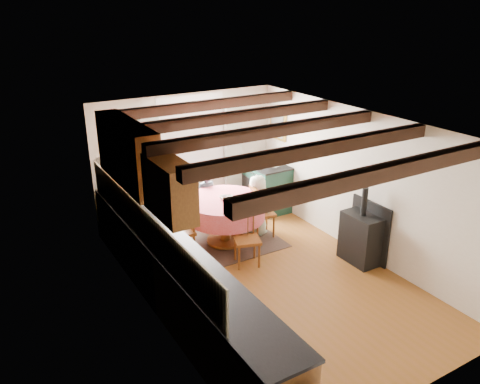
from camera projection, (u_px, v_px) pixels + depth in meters
floor at (267, 278)px, 7.40m from camera, size 3.60×5.50×0.00m
ceiling at (270, 125)px, 6.52m from camera, size 3.60×5.50×0.00m
wall_back at (187, 157)px, 9.15m from camera, size 3.60×0.00×2.40m
wall_front at (425, 301)px, 4.77m from camera, size 3.60×0.00×2.40m
wall_left at (150, 235)px, 6.10m from camera, size 0.00×5.50×2.40m
wall_right at (361, 184)px, 7.82m from camera, size 0.00×5.50×2.40m
beam_a at (380, 173)px, 4.96m from camera, size 3.60×0.16×0.16m
beam_b at (318, 149)px, 5.75m from camera, size 3.60×0.16×0.16m
beam_c at (270, 131)px, 6.55m from camera, size 3.60×0.16×0.16m
beam_d at (233, 117)px, 7.35m from camera, size 3.60×0.16×0.16m
beam_e at (203, 106)px, 8.14m from camera, size 3.60×0.16×0.16m
splash_left at (143, 226)px, 6.35m from camera, size 0.02×4.50×0.55m
splash_back at (137, 166)px, 8.66m from camera, size 1.40×0.02×0.55m
base_cabinet_left at (175, 281)px, 6.52m from camera, size 0.60×5.30×0.88m
base_cabinet_back at (143, 211)px, 8.69m from camera, size 1.30×0.60×0.88m
worktop_left at (175, 250)px, 6.36m from camera, size 0.64×5.30×0.04m
worktop_back at (141, 187)px, 8.51m from camera, size 1.30×0.64×0.04m
wall_cabinet_glass at (127, 153)px, 6.86m from camera, size 0.34×1.80×0.90m
wall_cabinet_solid at (169, 189)px, 5.68m from camera, size 0.34×0.90×0.70m
window_frame at (191, 136)px, 9.04m from camera, size 1.34×0.03×1.54m
window_pane at (191, 136)px, 9.04m from camera, size 1.20×0.01×1.40m
curtain_left at (152, 170)px, 8.75m from camera, size 0.35×0.10×2.10m
curtain_right at (233, 156)px, 9.56m from camera, size 0.35×0.10×2.10m
curtain_rod at (192, 105)px, 8.75m from camera, size 2.00×0.03×0.03m
wall_picture at (278, 124)px, 9.45m from camera, size 0.04×0.50×0.60m
wall_plate at (236, 125)px, 9.44m from camera, size 0.30×0.02×0.30m
rug at (225, 242)px, 8.48m from camera, size 1.84×1.43×0.01m
dining_table at (225, 221)px, 8.33m from camera, size 1.37×1.37×0.83m
chair_near at (247, 238)px, 7.64m from camera, size 0.51×0.52×0.93m
chair_left at (181, 229)px, 7.84m from camera, size 0.52×0.50×1.02m
chair_right at (263, 211)px, 8.59m from camera, size 0.50×0.48×0.95m
aga_range at (265, 186)px, 9.75m from camera, size 0.68×1.05×0.96m
cast_iron_stove at (362, 225)px, 7.66m from camera, size 0.38×0.64×1.28m
child_far at (206, 199)px, 8.88m from camera, size 0.41×0.28×1.12m
child_right at (257, 205)px, 8.64m from camera, size 0.49×0.62×1.11m
bowl_a at (228, 198)px, 8.15m from camera, size 0.27×0.27×0.06m
bowl_b at (225, 198)px, 8.17m from camera, size 0.25×0.25×0.06m
cup at (225, 198)px, 8.12m from camera, size 0.13×0.13×0.09m
canister_tall at (129, 181)px, 8.40m from camera, size 0.13×0.13×0.22m
canister_wide at (145, 180)px, 8.50m from camera, size 0.18×0.18×0.20m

